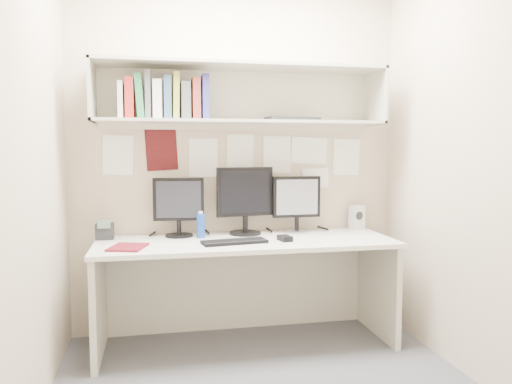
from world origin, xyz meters
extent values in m
cube|color=#BCA98F|center=(0.00, 1.00, 1.30)|extent=(2.40, 0.02, 2.60)
cube|color=#BCA98F|center=(0.00, -1.00, 1.30)|extent=(2.40, 0.02, 2.60)
cube|color=#BCA98F|center=(-1.20, 0.00, 1.30)|extent=(0.02, 2.00, 2.60)
cube|color=#BCA98F|center=(1.20, 0.00, 1.30)|extent=(0.02, 2.00, 2.60)
cube|color=silver|center=(0.00, 0.64, 0.71)|extent=(2.00, 0.70, 0.03)
cube|color=beige|center=(0.00, 0.97, 0.35)|extent=(1.96, 0.02, 0.70)
cube|color=beige|center=(0.00, 0.81, 1.53)|extent=(2.00, 0.38, 0.02)
cube|color=beige|center=(0.00, 0.81, 1.91)|extent=(2.00, 0.38, 0.02)
cube|color=beige|center=(0.00, 0.99, 1.72)|extent=(2.00, 0.02, 0.40)
cube|color=beige|center=(-0.99, 0.81, 1.72)|extent=(0.02, 0.38, 0.40)
cube|color=beige|center=(0.99, 0.81, 1.72)|extent=(0.02, 0.38, 0.40)
cylinder|color=black|center=(-0.44, 0.86, 0.74)|extent=(0.19, 0.19, 0.01)
cylinder|color=black|center=(-0.44, 0.86, 0.79)|extent=(0.03, 0.03, 0.10)
cube|color=black|center=(-0.44, 0.87, 0.99)|extent=(0.36, 0.08, 0.30)
cube|color=black|center=(-0.44, 0.85, 0.99)|extent=(0.31, 0.04, 0.26)
cylinder|color=black|center=(0.03, 0.86, 0.74)|extent=(0.23, 0.23, 0.02)
cylinder|color=black|center=(0.03, 0.86, 0.80)|extent=(0.04, 0.04, 0.11)
cube|color=black|center=(0.03, 0.87, 1.04)|extent=(0.41, 0.09, 0.35)
cube|color=black|center=(0.03, 0.85, 1.04)|extent=(0.36, 0.06, 0.30)
cylinder|color=#A5A5AA|center=(0.42, 0.86, 0.74)|extent=(0.20, 0.20, 0.01)
cylinder|color=black|center=(0.42, 0.86, 0.79)|extent=(0.03, 0.03, 0.10)
cube|color=black|center=(0.42, 0.87, 0.99)|extent=(0.35, 0.04, 0.30)
cube|color=silver|center=(0.42, 0.85, 0.99)|extent=(0.31, 0.01, 0.26)
cube|color=black|center=(-0.10, 0.53, 0.74)|extent=(0.44, 0.21, 0.02)
cube|color=black|center=(0.25, 0.55, 0.75)|extent=(0.09, 0.12, 0.03)
cube|color=beige|center=(0.91, 0.92, 0.82)|extent=(0.11, 0.11, 0.18)
cylinder|color=black|center=(0.91, 0.87, 0.84)|extent=(0.06, 0.02, 0.06)
cylinder|color=navy|center=(-0.29, 0.78, 0.81)|extent=(0.06, 0.06, 0.17)
cylinder|color=white|center=(-0.29, 0.78, 0.90)|extent=(0.03, 0.03, 0.02)
cube|color=maroon|center=(-0.77, 0.50, 0.74)|extent=(0.26, 0.29, 0.01)
cube|color=black|center=(-0.94, 0.86, 0.78)|extent=(0.12, 0.10, 0.11)
cube|color=#4C6659|center=(-0.94, 0.80, 0.84)|extent=(0.09, 0.01, 0.06)
cube|color=silver|center=(-0.81, 0.79, 1.66)|extent=(0.03, 0.19, 0.24)
cube|color=#A3211E|center=(-0.75, 0.79, 1.67)|extent=(0.06, 0.19, 0.26)
cube|color=#246E3F|center=(-0.69, 0.79, 1.69)|extent=(0.05, 0.19, 0.29)
cube|color=#48484D|center=(-0.64, 0.79, 1.70)|extent=(0.04, 0.19, 0.32)
cube|color=silver|center=(-0.58, 0.79, 1.67)|extent=(0.06, 0.19, 0.26)
cube|color=#2C4D6F|center=(-0.51, 0.79, 1.68)|extent=(0.05, 0.19, 0.28)
cube|color=olive|center=(-0.45, 0.79, 1.69)|extent=(0.04, 0.19, 0.31)
cube|color=#48494B|center=(-0.39, 0.79, 1.66)|extent=(0.06, 0.19, 0.25)
cube|color=maroon|center=(-0.32, 0.79, 1.68)|extent=(0.05, 0.19, 0.27)
cube|color=navy|center=(-0.26, 0.79, 1.69)|extent=(0.04, 0.19, 0.30)
cube|color=black|center=(0.36, 0.80, 1.55)|extent=(0.40, 0.20, 0.03)
camera|label=1|loc=(-0.60, -2.64, 1.35)|focal=35.00mm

